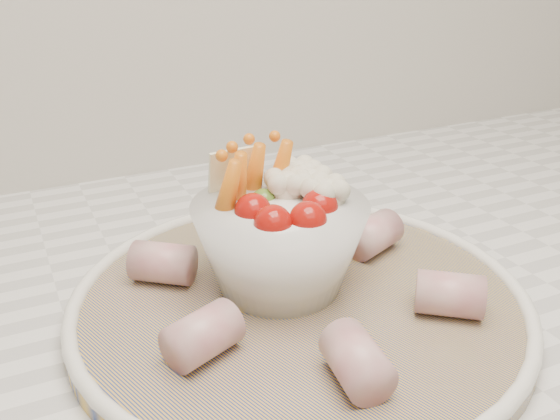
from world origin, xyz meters
name	(u,v)px	position (x,y,z in m)	size (l,w,h in m)	color
serving_platter	(300,300)	(0.12, 1.38, 0.93)	(0.47, 0.47, 0.02)	navy
veggie_bowl	(280,236)	(0.11, 1.41, 0.98)	(0.14, 0.14, 0.12)	white
cured_meat_rolls	(300,278)	(0.12, 1.38, 0.95)	(0.25, 0.27, 0.03)	#B0505B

